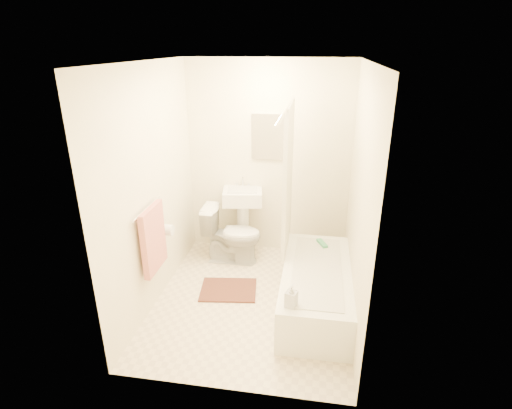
% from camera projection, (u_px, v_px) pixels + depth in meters
% --- Properties ---
extents(floor, '(2.40, 2.40, 0.00)m').
position_uv_depth(floor, '(252.00, 300.00, 4.25)').
color(floor, beige).
rests_on(floor, ground).
extents(ceiling, '(2.40, 2.40, 0.00)m').
position_uv_depth(ceiling, '(251.00, 61.00, 3.35)').
color(ceiling, white).
rests_on(ceiling, ground).
extents(wall_back, '(2.00, 0.02, 2.40)m').
position_uv_depth(wall_back, '(268.00, 161.00, 4.90)').
color(wall_back, beige).
rests_on(wall_back, ground).
extents(wall_left, '(0.02, 2.40, 2.40)m').
position_uv_depth(wall_left, '(152.00, 189.00, 3.95)').
color(wall_left, beige).
rests_on(wall_left, ground).
extents(wall_right, '(0.02, 2.40, 2.40)m').
position_uv_depth(wall_right, '(359.00, 201.00, 3.66)').
color(wall_right, beige).
rests_on(wall_right, ground).
extents(mirror, '(0.40, 0.03, 0.55)m').
position_uv_depth(mirror, '(268.00, 137.00, 4.77)').
color(mirror, white).
rests_on(mirror, wall_back).
extents(curtain_rod, '(0.03, 1.70, 0.03)m').
position_uv_depth(curtain_rod, '(287.00, 109.00, 3.55)').
color(curtain_rod, silver).
rests_on(curtain_rod, wall_back).
extents(shower_curtain, '(0.04, 0.80, 1.55)m').
position_uv_depth(shower_curtain, '(288.00, 178.00, 4.21)').
color(shower_curtain, silver).
rests_on(shower_curtain, curtain_rod).
extents(towel_bar, '(0.02, 0.60, 0.02)m').
position_uv_depth(towel_bar, '(147.00, 208.00, 3.75)').
color(towel_bar, silver).
rests_on(towel_bar, wall_left).
extents(towel, '(0.06, 0.45, 0.66)m').
position_uv_depth(towel, '(153.00, 239.00, 3.87)').
color(towel, '#CC7266').
rests_on(towel, towel_bar).
extents(toilet_paper, '(0.11, 0.12, 0.12)m').
position_uv_depth(toilet_paper, '(168.00, 230.00, 4.24)').
color(toilet_paper, white).
rests_on(toilet_paper, wall_left).
extents(toilet, '(0.72, 0.41, 0.70)m').
position_uv_depth(toilet, '(232.00, 235.00, 4.91)').
color(toilet, silver).
rests_on(toilet, floor).
extents(sink, '(0.53, 0.45, 0.94)m').
position_uv_depth(sink, '(243.00, 218.00, 5.09)').
color(sink, white).
rests_on(sink, floor).
extents(bathtub, '(0.68, 1.55, 0.44)m').
position_uv_depth(bathtub, '(316.00, 288.00, 4.08)').
color(bathtub, white).
rests_on(bathtub, floor).
extents(bath_mat, '(0.66, 0.53, 0.02)m').
position_uv_depth(bath_mat, '(228.00, 290.00, 4.41)').
color(bath_mat, '#4A251C').
rests_on(bath_mat, floor).
extents(soap_bottle, '(0.12, 0.12, 0.21)m').
position_uv_depth(soap_bottle, '(291.00, 296.00, 3.41)').
color(soap_bottle, white).
rests_on(soap_bottle, bathtub).
extents(scrub_brush, '(0.13, 0.20, 0.04)m').
position_uv_depth(scrub_brush, '(322.00, 244.00, 4.48)').
color(scrub_brush, '#43AA6F').
rests_on(scrub_brush, bathtub).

